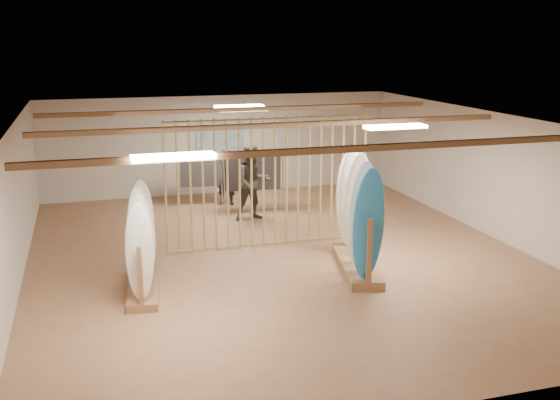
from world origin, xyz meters
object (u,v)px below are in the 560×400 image
object	(u,v)px
rack_left	(142,257)
shopper_a	(226,172)
clothing_rack_b	(252,171)
clothing_rack_a	(203,170)
rack_right	(357,232)
shopper_b	(253,178)

from	to	relation	value
rack_left	shopper_a	bearing A→B (deg)	71.11
rack_left	clothing_rack_b	distance (m)	5.79
clothing_rack_a	shopper_a	xyz separation A→B (m)	(0.57, -0.21, -0.05)
rack_right	shopper_b	bearing A→B (deg)	116.70
rack_left	rack_right	distance (m)	4.08
rack_right	clothing_rack_a	size ratio (longest dim) A/B	1.69
rack_right	clothing_rack_b	world-z (taller)	rack_right
rack_right	shopper_a	bearing A→B (deg)	115.80
clothing_rack_b	rack_right	bearing A→B (deg)	-76.49
rack_left	clothing_rack_b	world-z (taller)	rack_left
shopper_b	clothing_rack_a	bearing A→B (deg)	112.53
rack_right	shopper_a	world-z (taller)	rack_right
rack_right	shopper_a	xyz separation A→B (m)	(-1.35, 5.72, 0.13)
clothing_rack_a	shopper_a	bearing A→B (deg)	-12.60
clothing_rack_a	clothing_rack_b	distance (m)	1.53
clothing_rack_a	shopper_a	size ratio (longest dim) A/B	0.81
clothing_rack_a	clothing_rack_b	xyz separation A→B (m)	(1.07, -1.09, 0.13)
shopper_a	clothing_rack_a	bearing A→B (deg)	6.80
shopper_a	rack_right	bearing A→B (deg)	130.17
rack_left	clothing_rack_b	bearing A→B (deg)	62.83
rack_left	shopper_a	size ratio (longest dim) A/B	1.15
rack_left	rack_right	bearing A→B (deg)	6.13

